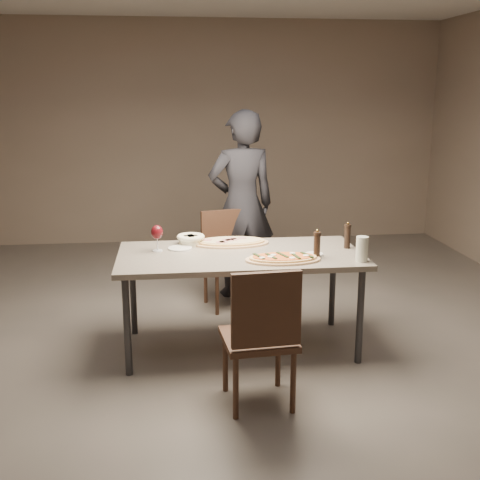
{
  "coord_description": "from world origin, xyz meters",
  "views": [
    {
      "loc": [
        -0.5,
        -4.27,
        1.91
      ],
      "look_at": [
        0.0,
        0.0,
        0.85
      ],
      "focal_mm": 45.0,
      "sensor_mm": 36.0,
      "label": 1
    }
  ],
  "objects": [
    {
      "name": "ham_pizza",
      "position": [
        -0.04,
        0.28,
        0.77
      ],
      "size": [
        0.6,
        0.33,
        0.04
      ],
      "rotation": [
        0.0,
        0.0,
        0.33
      ],
      "color": "tan",
      "rests_on": "dining_table"
    },
    {
      "name": "zucchini_pizza",
      "position": [
        0.28,
        -0.24,
        0.77
      ],
      "size": [
        0.54,
        0.3,
        0.05
      ],
      "rotation": [
        0.0,
        0.0,
        -0.16
      ],
      "color": "tan",
      "rests_on": "dining_table"
    },
    {
      "name": "chair_far",
      "position": [
        -0.02,
        0.99,
        0.48
      ],
      "size": [
        0.5,
        0.5,
        0.86
      ],
      "rotation": [
        0.0,
        0.0,
        3.39
      ],
      "color": "#3F271A",
      "rests_on": "ground"
    },
    {
      "name": "diner",
      "position": [
        0.16,
        1.25,
        0.88
      ],
      "size": [
        0.71,
        0.53,
        1.76
      ],
      "primitive_type": "imported",
      "rotation": [
        0.0,
        0.0,
        3.32
      ],
      "color": "black",
      "rests_on": "ground"
    },
    {
      "name": "bread_basket",
      "position": [
        -0.35,
        0.31,
        0.8
      ],
      "size": [
        0.22,
        0.22,
        0.08
      ],
      "rotation": [
        0.0,
        0.0,
        0.25
      ],
      "color": "beige",
      "rests_on": "dining_table"
    },
    {
      "name": "carafe",
      "position": [
        0.83,
        -0.32,
        0.84
      ],
      "size": [
        0.09,
        0.09,
        0.18
      ],
      "rotation": [
        0.0,
        0.0,
        -0.17
      ],
      "color": "silver",
      "rests_on": "dining_table"
    },
    {
      "name": "room",
      "position": [
        0.0,
        0.0,
        1.4
      ],
      "size": [
        7.0,
        7.0,
        7.0
      ],
      "color": "#625B54",
      "rests_on": "ground"
    },
    {
      "name": "wine_glass",
      "position": [
        -0.61,
        0.13,
        0.89
      ],
      "size": [
        0.09,
        0.09,
        0.2
      ],
      "rotation": [
        0.0,
        0.0,
        -0.37
      ],
      "color": "silver",
      "rests_on": "dining_table"
    },
    {
      "name": "dining_table",
      "position": [
        0.0,
        0.0,
        0.69
      ],
      "size": [
        1.8,
        0.9,
        0.75
      ],
      "color": "slate",
      "rests_on": "ground"
    },
    {
      "name": "pepper_mill_right",
      "position": [
        0.83,
        0.05,
        0.85
      ],
      "size": [
        0.05,
        0.05,
        0.2
      ],
      "rotation": [
        0.0,
        0.0,
        0.29
      ],
      "color": "black",
      "rests_on": "dining_table"
    },
    {
      "name": "pepper_mill_left",
      "position": [
        0.53,
        -0.2,
        0.85
      ],
      "size": [
        0.05,
        0.05,
        0.21
      ],
      "rotation": [
        0.0,
        0.0,
        0.08
      ],
      "color": "black",
      "rests_on": "dining_table"
    },
    {
      "name": "side_plate",
      "position": [
        -0.44,
        0.17,
        0.76
      ],
      "size": [
        0.18,
        0.18,
        0.01
      ],
      "rotation": [
        0.0,
        0.0,
        0.2
      ],
      "color": "white",
      "rests_on": "dining_table"
    },
    {
      "name": "oil_dish",
      "position": [
        0.53,
        -0.13,
        0.76
      ],
      "size": [
        0.13,
        0.13,
        0.02
      ],
      "rotation": [
        0.0,
        0.0,
        -0.16
      ],
      "color": "white",
      "rests_on": "dining_table"
    },
    {
      "name": "chair_near",
      "position": [
        0.02,
        -0.93,
        0.51
      ],
      "size": [
        0.47,
        0.47,
        0.92
      ],
      "rotation": [
        0.0,
        0.0,
        0.08
      ],
      "color": "#3F271A",
      "rests_on": "ground"
    }
  ]
}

